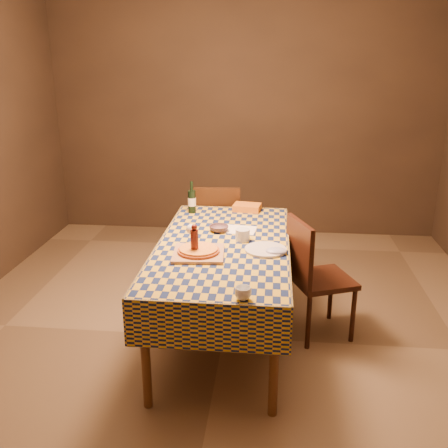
{
  "coord_description": "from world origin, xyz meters",
  "views": [
    {
      "loc": [
        0.34,
        -3.32,
        2.04
      ],
      "look_at": [
        0.0,
        0.05,
        0.9
      ],
      "focal_mm": 40.0,
      "sensor_mm": 36.0,
      "label": 1
    }
  ],
  "objects_px": {
    "white_plate": "(266,250)",
    "chair_right": "(312,272)",
    "chair_far": "(217,227)",
    "cutting_board": "(199,253)",
    "pizza": "(199,250)",
    "wine_bottle": "(192,201)",
    "dining_table": "(223,253)",
    "bowl": "(219,229)"
  },
  "relations": [
    {
      "from": "white_plate",
      "to": "chair_right",
      "type": "xyz_separation_m",
      "value": [
        0.35,
        0.23,
        -0.26
      ]
    },
    {
      "from": "white_plate",
      "to": "chair_far",
      "type": "height_order",
      "value": "chair_far"
    },
    {
      "from": "cutting_board",
      "to": "chair_right",
      "type": "relative_size",
      "value": 0.36
    },
    {
      "from": "pizza",
      "to": "chair_right",
      "type": "height_order",
      "value": "chair_right"
    },
    {
      "from": "wine_bottle",
      "to": "white_plate",
      "type": "bearing_deg",
      "value": -52.0
    },
    {
      "from": "dining_table",
      "to": "wine_bottle",
      "type": "distance_m",
      "value": 0.81
    },
    {
      "from": "dining_table",
      "to": "bowl",
      "type": "distance_m",
      "value": 0.28
    },
    {
      "from": "wine_bottle",
      "to": "chair_far",
      "type": "bearing_deg",
      "value": 63.86
    },
    {
      "from": "pizza",
      "to": "white_plate",
      "type": "xyz_separation_m",
      "value": [
        0.45,
        0.12,
        -0.03
      ]
    },
    {
      "from": "chair_far",
      "to": "cutting_board",
      "type": "bearing_deg",
      "value": -89.08
    },
    {
      "from": "cutting_board",
      "to": "pizza",
      "type": "bearing_deg",
      "value": 0.0
    },
    {
      "from": "dining_table",
      "to": "bowl",
      "type": "bearing_deg",
      "value": 103.27
    },
    {
      "from": "pizza",
      "to": "bowl",
      "type": "relative_size",
      "value": 2.09
    },
    {
      "from": "dining_table",
      "to": "white_plate",
      "type": "bearing_deg",
      "value": -20.29
    },
    {
      "from": "dining_table",
      "to": "white_plate",
      "type": "xyz_separation_m",
      "value": [
        0.3,
        -0.11,
        0.08
      ]
    },
    {
      "from": "chair_far",
      "to": "pizza",
      "type": "bearing_deg",
      "value": -89.08
    },
    {
      "from": "cutting_board",
      "to": "bowl",
      "type": "relative_size",
      "value": 2.32
    },
    {
      "from": "cutting_board",
      "to": "pizza",
      "type": "xyz_separation_m",
      "value": [
        0.0,
        0.0,
        0.02
      ]
    },
    {
      "from": "chair_right",
      "to": "cutting_board",
      "type": "bearing_deg",
      "value": -156.16
    },
    {
      "from": "wine_bottle",
      "to": "chair_far",
      "type": "distance_m",
      "value": 0.53
    },
    {
      "from": "pizza",
      "to": "chair_right",
      "type": "xyz_separation_m",
      "value": [
        0.8,
        0.35,
        -0.28
      ]
    },
    {
      "from": "wine_bottle",
      "to": "white_plate",
      "type": "xyz_separation_m",
      "value": [
        0.65,
        -0.83,
        -0.09
      ]
    },
    {
      "from": "bowl",
      "to": "wine_bottle",
      "type": "distance_m",
      "value": 0.55
    },
    {
      "from": "pizza",
      "to": "cutting_board",
      "type": "bearing_deg",
      "value": 0.0
    },
    {
      "from": "chair_far",
      "to": "white_plate",
      "type": "bearing_deg",
      "value": -68.44
    },
    {
      "from": "wine_bottle",
      "to": "chair_far",
      "type": "xyz_separation_m",
      "value": [
        0.18,
        0.36,
        -0.35
      ]
    },
    {
      "from": "pizza",
      "to": "white_plate",
      "type": "distance_m",
      "value": 0.47
    },
    {
      "from": "cutting_board",
      "to": "wine_bottle",
      "type": "height_order",
      "value": "wine_bottle"
    },
    {
      "from": "dining_table",
      "to": "bowl",
      "type": "xyz_separation_m",
      "value": [
        -0.06,
        0.25,
        0.1
      ]
    },
    {
      "from": "wine_bottle",
      "to": "pizza",
      "type": "bearing_deg",
      "value": -78.2
    },
    {
      "from": "pizza",
      "to": "chair_far",
      "type": "bearing_deg",
      "value": 90.92
    },
    {
      "from": "wine_bottle",
      "to": "chair_right",
      "type": "xyz_separation_m",
      "value": [
        1.0,
        -0.6,
        -0.35
      ]
    },
    {
      "from": "bowl",
      "to": "pizza",
      "type": "bearing_deg",
      "value": -99.8
    },
    {
      "from": "chair_far",
      "to": "bowl",
      "type": "bearing_deg",
      "value": -82.71
    },
    {
      "from": "white_plate",
      "to": "chair_right",
      "type": "bearing_deg",
      "value": 33.58
    },
    {
      "from": "cutting_board",
      "to": "dining_table",
      "type": "bearing_deg",
      "value": 58.38
    },
    {
      "from": "pizza",
      "to": "wine_bottle",
      "type": "distance_m",
      "value": 0.97
    },
    {
      "from": "white_plate",
      "to": "chair_right",
      "type": "relative_size",
      "value": 0.31
    },
    {
      "from": "dining_table",
      "to": "pizza",
      "type": "xyz_separation_m",
      "value": [
        -0.14,
        -0.23,
        0.11
      ]
    },
    {
      "from": "cutting_board",
      "to": "wine_bottle",
      "type": "relative_size",
      "value": 1.24
    },
    {
      "from": "dining_table",
      "to": "bowl",
      "type": "relative_size",
      "value": 12.6
    },
    {
      "from": "chair_far",
      "to": "wine_bottle",
      "type": "bearing_deg",
      "value": -116.14
    }
  ]
}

